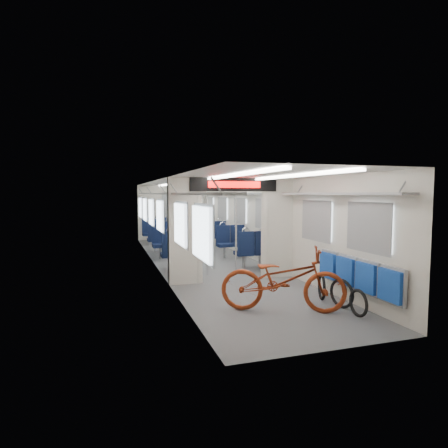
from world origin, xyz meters
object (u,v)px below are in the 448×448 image
seat_bay_far_right (207,231)px  bike_hoop_c (322,288)px  seat_bay_near_right (241,243)px  seat_bay_far_left (158,232)px  bicycle (283,279)px  seat_bay_near_left (173,244)px  stanchion_near_left (207,227)px  stanchion_far_left (185,219)px  flip_bench (356,274)px  bike_hoop_b (342,295)px  stanchion_near_right (236,227)px  bike_hoop_a (358,305)px  stanchion_far_right (202,219)px

seat_bay_far_right → bike_hoop_c: bearing=-89.2°
seat_bay_far_right → seat_bay_near_right: bearing=-90.0°
seat_bay_far_left → bicycle: bearing=-82.9°
bike_hoop_c → seat_bay_far_left: 7.88m
bike_hoop_c → seat_bay_near_right: (-0.11, 3.99, 0.32)m
seat_bay_near_left → stanchion_near_left: bearing=-73.3°
stanchion_far_left → seat_bay_near_right: bearing=-49.5°
flip_bench → stanchion_near_left: stanchion_near_left is taller
bike_hoop_c → bike_hoop_b: bearing=-84.3°
seat_bay_far_right → stanchion_near_right: bearing=-97.3°
flip_bench → bike_hoop_a: flip_bench is taller
bicycle → seat_bay_far_left: bearing=31.8°
seat_bay_far_right → stanchion_far_right: stanchion_far_right is taller
bicycle → seat_bay_far_right: (0.87, 8.20, -0.01)m
bike_hoop_a → bicycle: bearing=149.0°
flip_bench → seat_bay_near_left: seat_bay_near_left is taller
seat_bay_near_left → seat_bay_near_right: size_ratio=1.08×
bike_hoop_b → stanchion_near_right: size_ratio=0.22×
bicycle → flip_bench: size_ratio=0.95×
seat_bay_near_right → seat_bay_far_right: size_ratio=1.03×
seat_bay_near_right → stanchion_near_right: size_ratio=0.90×
stanchion_far_right → stanchion_near_left: bearing=-101.9°
bicycle → seat_bay_far_left: size_ratio=0.93×
bicycle → stanchion_near_left: stanchion_near_left is taller
bike_hoop_c → seat_bay_far_right: (-0.11, 7.80, 0.32)m
seat_bay_far_left → stanchion_near_left: 5.02m
stanchion_near_right → stanchion_far_left: size_ratio=1.00×
seat_bay_far_left → bike_hoop_a: bearing=-76.9°
bike_hoop_b → seat_bay_far_left: size_ratio=0.23×
seat_bay_near_left → seat_bay_far_left: 3.24m
seat_bay_far_right → stanchion_near_left: bearing=-104.8°
stanchion_near_left → stanchion_near_right: size_ratio=1.00×
bike_hoop_c → flip_bench: bearing=-61.9°
stanchion_far_left → bike_hoop_b: bearing=-76.4°
bicycle → seat_bay_near_left: bearing=36.5°
flip_bench → seat_bay_far_left: 8.51m
seat_bay_far_left → stanchion_far_left: bearing=-75.0°
seat_bay_far_right → stanchion_near_right: size_ratio=0.87×
flip_bench → stanchion_near_left: 3.74m
stanchion_near_left → stanchion_far_left: bearing=89.0°
bicycle → bike_hoop_c: size_ratio=4.23×
seat_bay_near_left → stanchion_near_right: 2.28m
bike_hoop_a → stanchion_far_right: size_ratio=0.20×
stanchion_near_left → stanchion_far_right: size_ratio=1.00×
bicycle → seat_bay_far_right: size_ratio=1.02×
bicycle → stanchion_far_left: (-0.43, 5.92, 0.61)m
bicycle → stanchion_near_left: size_ratio=0.89×
stanchion_far_left → seat_bay_far_right: bearing=60.2°
bike_hoop_a → stanchion_near_right: (-0.82, 3.54, 0.95)m
flip_bench → seat_bay_far_right: bearing=92.9°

